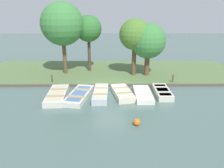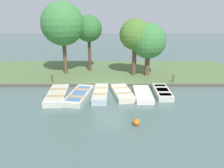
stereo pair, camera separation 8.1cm
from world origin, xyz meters
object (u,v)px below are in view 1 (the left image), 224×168
Objects in this scene: park_tree_center at (135,35)px; rowboat_1 at (79,95)px; rowboat_3 at (122,93)px; rowboat_4 at (143,94)px; rowboat_2 at (101,94)px; mooring_post_far at (173,79)px; park_tree_left at (88,29)px; buoy at (137,122)px; park_tree_right at (148,41)px; rowboat_5 at (162,92)px; mooring_post_near at (52,80)px; park_tree_far_left at (62,24)px; rowboat_0 at (57,95)px.

rowboat_1 is at bearing -41.66° from park_tree_center.
rowboat_4 is (0.09, 1.45, -0.05)m from rowboat_3.
park_tree_center reaches higher than rowboat_2.
park_tree_left is (-3.55, -7.05, 3.67)m from mooring_post_far.
rowboat_4 is 4.13m from buoy.
rowboat_3 is 7.68m from park_tree_left.
park_tree_center is at bearing -94.10° from park_tree_right.
rowboat_5 reaches higher than rowboat_4.
buoy is at bearing 18.39° from park_tree_left.
rowboat_1 is 1.16× the size of rowboat_2.
rowboat_3 is (-0.24, 3.01, 0.05)m from rowboat_1.
rowboat_5 reaches higher than buoy.
rowboat_2 is 3.80× the size of mooring_post_near.
park_tree_far_left is 2.37m from park_tree_left.
mooring_post_near is 0.13× the size of park_tree_far_left.
rowboat_3 is at bearing -172.37° from buoy.
rowboat_3 is 0.56× the size of park_tree_left.
buoy is at bearing 49.81° from rowboat_0.
park_tree_center is at bearing 175.39° from buoy.
park_tree_far_left is at bearing -146.79° from rowboat_3.
park_tree_right reaches higher than rowboat_1.
rowboat_2 is 6.43m from park_tree_center.
park_tree_right is at bearing 141.21° from rowboat_1.
rowboat_1 is 4.40× the size of mooring_post_near.
buoy reaches higher than rowboat_1.
mooring_post_far is (-2.45, 4.24, 0.21)m from rowboat_3.
park_tree_left is at bearing -106.41° from park_tree_right.
park_tree_far_left is at bearing -106.12° from mooring_post_far.
rowboat_2 is at bearing -98.02° from rowboat_3.
buoy is 11.36m from park_tree_left.
park_tree_far_left is (-5.11, -4.96, 4.36)m from rowboat_3.
rowboat_0 is at bearing -84.78° from rowboat_2.
mooring_post_far is at bearing 109.16° from rowboat_3.
park_tree_far_left reaches higher than park_tree_right.
park_tree_far_left is at bearing -178.67° from rowboat_0.
mooring_post_far is at bearing 104.16° from rowboat_0.
park_tree_left is (-3.55, 2.72, 3.67)m from mooring_post_near.
rowboat_3 is 2.89m from rowboat_5.
rowboat_5 is 8.71m from mooring_post_near.
rowboat_1 is 7.32m from park_tree_center.
rowboat_4 is 8.41m from park_tree_left.
park_tree_center reaches higher than mooring_post_far.
park_tree_left reaches higher than park_tree_right.
rowboat_1 is 0.70× the size of park_tree_left.
mooring_post_far is 3.89m from park_tree_right.
rowboat_2 is at bearing 57.76° from mooring_post_near.
park_tree_center is (-4.79, 4.26, 3.55)m from rowboat_1.
park_tree_right reaches higher than buoy.
park_tree_far_left reaches higher than rowboat_0.
rowboat_2 is 6.71m from park_tree_right.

